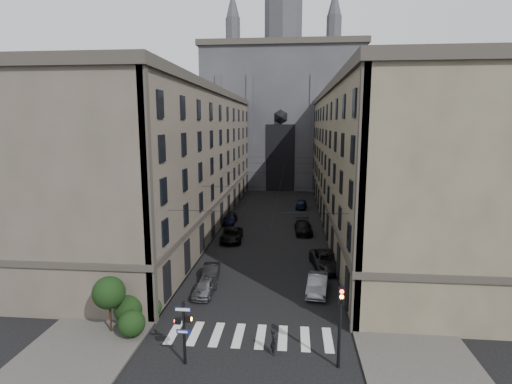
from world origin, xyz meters
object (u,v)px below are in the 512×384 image
(car_left_near, at_px, (205,287))
(car_left_far, at_px, (230,219))
(car_right_midfar, at_px, (303,227))
(gothic_tower, at_px, (282,108))
(car_right_far, at_px, (301,204))
(pedestrian, at_px, (274,342))
(pedestrian_signal_left, at_px, (184,328))
(car_left_midfar, at_px, (232,235))
(car_right_midnear, at_px, (327,261))
(car_right_near, at_px, (318,284))
(car_left_midnear, at_px, (211,272))
(traffic_light_right, at_px, (340,316))

(car_left_near, xyz_separation_m, car_left_far, (-1.73, 24.05, -0.01))
(car_left_near, height_order, car_right_midfar, car_right_midfar)
(gothic_tower, relative_size, car_right_far, 13.55)
(car_right_midfar, height_order, pedestrian, pedestrian)
(car_left_near, bearing_deg, pedestrian_signal_left, -82.95)
(gothic_tower, bearing_deg, car_right_midfar, -84.52)
(car_left_midfar, bearing_deg, car_left_far, 97.16)
(car_right_midnear, distance_m, car_right_midfar, 12.93)
(pedestrian_signal_left, height_order, car_right_midnear, pedestrian_signal_left)
(car_left_near, xyz_separation_m, car_right_near, (9.45, 1.28, 0.10))
(car_right_far, bearing_deg, car_left_midnear, -100.36)
(pedestrian_signal_left, relative_size, car_right_near, 0.86)
(car_left_near, distance_m, car_left_midfar, 15.63)
(gothic_tower, height_order, pedestrian, gothic_tower)
(car_right_midfar, bearing_deg, car_left_far, 155.59)
(car_left_midfar, bearing_deg, car_left_midnear, -93.65)
(car_left_midfar, distance_m, car_right_midnear, 13.73)
(car_left_near, height_order, car_left_midfar, car_left_midfar)
(gothic_tower, xyz_separation_m, car_left_far, (-6.20, -39.68, -17.14))
(pedestrian_signal_left, distance_m, car_left_far, 33.93)
(gothic_tower, bearing_deg, pedestrian_signal_left, -92.74)
(pedestrian, bearing_deg, traffic_light_right, -117.47)
(car_right_near, bearing_deg, car_right_midfar, 99.80)
(car_right_near, bearing_deg, car_left_midnear, 174.48)
(traffic_light_right, height_order, car_left_near, traffic_light_right)
(car_left_midfar, distance_m, car_left_far, 8.56)
(car_right_near, height_order, car_right_midfar, car_right_midfar)
(traffic_light_right, bearing_deg, car_right_near, 93.36)
(pedestrian_signal_left, distance_m, car_left_near, 9.92)
(car_left_midnear, bearing_deg, pedestrian, -67.33)
(car_left_far, bearing_deg, gothic_tower, 82.70)
(car_left_near, bearing_deg, car_right_near, 9.15)
(car_left_midnear, height_order, car_right_midfar, car_right_midfar)
(pedestrian_signal_left, relative_size, car_right_midnear, 0.68)
(traffic_light_right, relative_size, pedestrian, 3.04)
(car_left_near, distance_m, car_right_midfar, 21.76)
(traffic_light_right, distance_m, car_left_near, 13.96)
(gothic_tower, distance_m, car_right_midfar, 47.15)
(car_right_far, bearing_deg, car_right_midfar, -84.83)
(car_left_midfar, bearing_deg, gothic_tower, 81.06)
(car_left_midfar, xyz_separation_m, car_right_midfar, (8.82, 4.32, 0.02))
(gothic_tower, xyz_separation_m, car_left_midnear, (-4.67, -60.23, -17.15))
(gothic_tower, height_order, traffic_light_right, gothic_tower)
(car_left_near, xyz_separation_m, car_right_midnear, (10.67, 7.18, 0.15))
(car_right_near, relative_size, car_right_far, 1.09)
(gothic_tower, bearing_deg, traffic_light_right, -85.62)
(pedestrian_signal_left, relative_size, car_left_midfar, 0.73)
(car_right_far, bearing_deg, gothic_tower, 103.61)
(traffic_light_right, xyz_separation_m, pedestrian, (-3.87, 1.08, -2.43))
(car_left_midfar, distance_m, car_right_near, 17.27)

